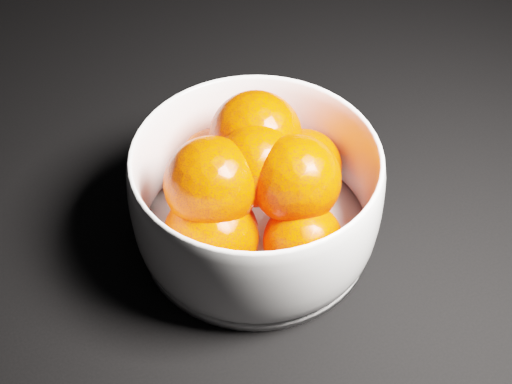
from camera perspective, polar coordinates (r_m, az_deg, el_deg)
name	(u,v)px	position (r m, az deg, el deg)	size (l,w,h in m)	color
bowl	(256,196)	(0.57, 0.00, -0.34)	(0.20, 0.20, 0.10)	white
orange_pile	(253,183)	(0.56, -0.24, 0.74)	(0.17, 0.16, 0.11)	#FF3000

